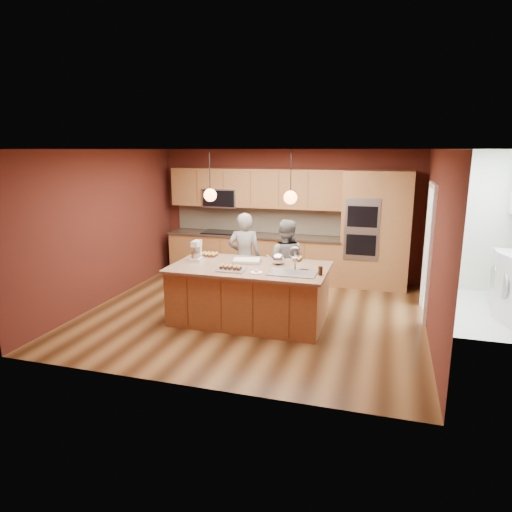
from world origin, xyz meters
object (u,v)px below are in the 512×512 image
(person_left, at_px, (245,257))
(stand_mixer, at_px, (197,252))
(island, at_px, (250,293))
(mixing_bowl, at_px, (278,259))
(person_right, at_px, (285,263))

(person_left, height_order, stand_mixer, person_left)
(island, bearing_deg, stand_mixer, 175.17)
(person_left, relative_size, mixing_bowl, 7.15)
(island, distance_m, stand_mixer, 1.12)
(person_right, bearing_deg, stand_mixer, 31.80)
(island, bearing_deg, mixing_bowl, 30.88)
(person_left, relative_size, person_right, 1.06)
(person_right, xyz_separation_m, stand_mixer, (-1.29, -0.86, 0.29))
(stand_mixer, bearing_deg, island, -8.05)
(island, distance_m, person_right, 1.05)
(person_left, relative_size, stand_mixer, 4.79)
(person_left, xyz_separation_m, mixing_bowl, (0.79, -0.71, 0.19))
(person_right, height_order, mixing_bowl, person_right)
(island, height_order, person_right, person_right)
(person_left, bearing_deg, mixing_bowl, 124.73)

